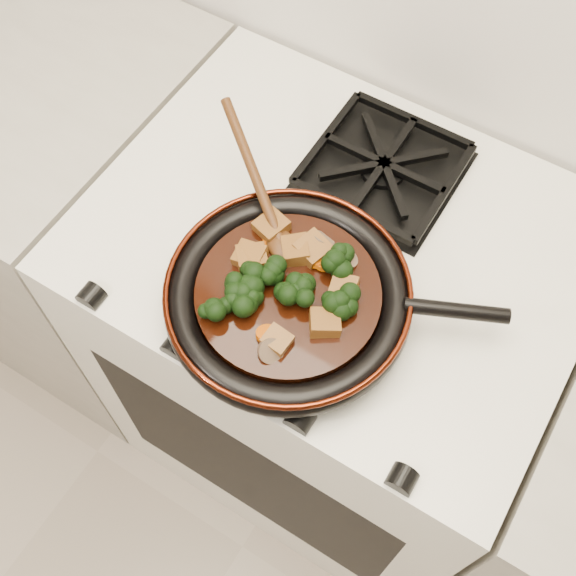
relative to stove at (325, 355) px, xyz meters
The scene contains 32 objects.
stove is the anchor object (origin of this frame).
burner_grate_front 0.48m from the stove, 90.00° to the right, with size 0.23×0.23×0.03m, color black, non-canonical shape.
burner_grate_back 0.48m from the stove, 90.00° to the left, with size 0.23×0.23×0.03m, color black, non-canonical shape.
skillet 0.52m from the stove, 88.52° to the right, with size 0.45×0.34×0.05m.
braising_sauce 0.52m from the stove, 89.26° to the right, with size 0.26×0.26×0.02m, color black.
tofu_cube_0 0.53m from the stove, 59.46° to the right, with size 0.04×0.04×0.02m, color brown.
tofu_cube_1 0.52m from the stove, 91.54° to the right, with size 0.04×0.04×0.02m, color brown.
tofu_cube_2 0.53m from the stove, 102.52° to the right, with size 0.04×0.04×0.02m, color brown.
tofu_cube_3 0.56m from the stove, 82.46° to the right, with size 0.03×0.03×0.02m, color brown.
tofu_cube_4 0.53m from the stove, 132.84° to the right, with size 0.04×0.04×0.02m, color brown.
tofu_cube_5 0.54m from the stove, 117.40° to the right, with size 0.04×0.04×0.02m, color brown.
tofu_cube_6 0.54m from the stove, 116.13° to the right, with size 0.04×0.04×0.02m, color brown.
tofu_cube_7 0.55m from the stove, 67.50° to the right, with size 0.04×0.04×0.02m, color brown.
broccoli_floret_0 0.54m from the stove, 60.66° to the right, with size 0.06×0.06×0.05m, color black, non-canonical shape.
broccoli_floret_1 0.54m from the stove, 104.63° to the right, with size 0.06×0.06×0.05m, color black, non-canonical shape.
broccoli_floret_2 0.57m from the stove, 106.01° to the right, with size 0.06×0.06×0.05m, color black, non-canonical shape.
broccoli_floret_3 0.55m from the stove, 104.31° to the right, with size 0.06×0.06×0.05m, color black, non-canonical shape.
broccoli_floret_4 0.53m from the stove, 60.53° to the right, with size 0.06×0.06×0.05m, color black, non-canonical shape.
broccoli_floret_5 0.54m from the stove, 84.78° to the right, with size 0.06×0.06×0.05m, color black, non-canonical shape.
broccoli_floret_6 0.55m from the stove, 104.94° to the right, with size 0.06×0.06×0.05m, color black, non-canonical shape.
broccoli_floret_7 0.56m from the stove, 101.28° to the right, with size 0.06×0.06×0.05m, color black, non-canonical shape.
broccoli_floret_8 0.55m from the stove, 104.69° to the right, with size 0.06×0.06×0.05m, color black, non-canonical shape.
broccoli_floret_9 0.54m from the stove, 81.37° to the right, with size 0.06×0.06×0.05m, color black, non-canonical shape.
carrot_coin_0 0.56m from the stove, 86.52° to the right, with size 0.03×0.03×0.01m, color #C55005.
carrot_coin_1 0.52m from the stove, 82.56° to the right, with size 0.03×0.03×0.01m, color #C55005.
carrot_coin_2 0.53m from the stove, 124.10° to the right, with size 0.03×0.03×0.01m, color #C55005.
carrot_coin_3 0.53m from the stove, 109.26° to the right, with size 0.03×0.03×0.01m, color #C55005.
carrot_coin_4 0.52m from the stove, 75.34° to the right, with size 0.03×0.03×0.01m, color #C55005.
mushroom_slice_0 0.52m from the stove, 57.25° to the right, with size 0.04×0.04×0.01m, color brown.
mushroom_slice_1 0.52m from the stove, 89.40° to the right, with size 0.04×0.04×0.01m, color brown.
mushroom_slice_2 0.57m from the stove, 82.81° to the right, with size 0.03×0.03×0.01m, color brown.
wooden_spoon 0.55m from the stove, 148.73° to the right, with size 0.13×0.11×0.23m.
Camera 1 is at (0.25, 1.14, 1.82)m, focal length 45.00 mm.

